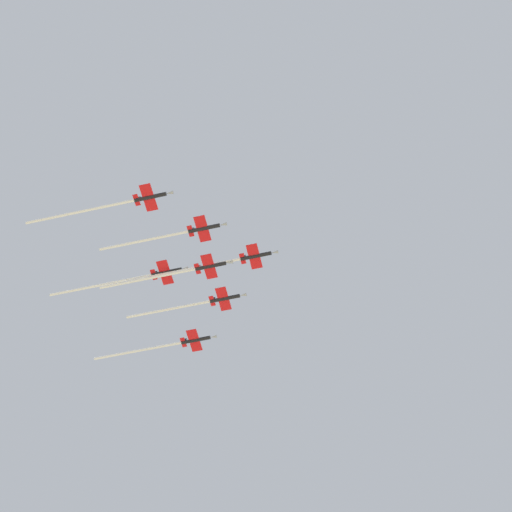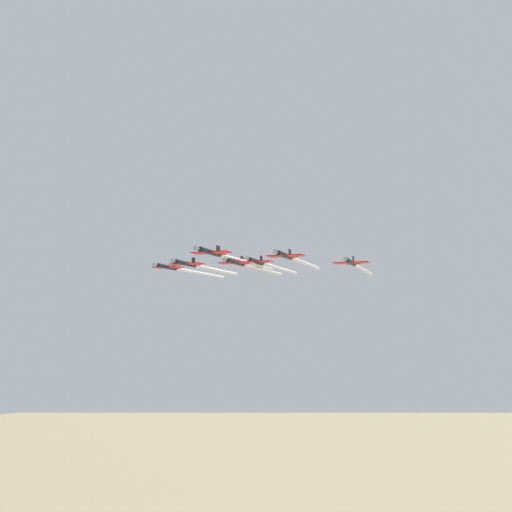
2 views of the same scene
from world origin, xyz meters
TOP-DOWN VIEW (x-y plane):
  - jet_lead at (-15.50, -4.46)m, footprint 42.33×26.33m
  - jet_port_inner at (-30.38, 1.85)m, footprint 34.68×21.70m
  - jet_starboard_inner at (-16.89, -20.61)m, footprint 34.84×21.80m
  - jet_port_outer at (-25.80, -10.69)m, footprint 37.39×23.34m
  - jet_starboard_outer at (-49.13, 5.81)m, footprint 36.60×22.87m
  - jet_center_rear at (-23.39, -39.84)m, footprint 40.00×24.92m
  - jet_port_trail at (-39.09, -18.73)m, footprint 39.76×24.77m

SIDE VIEW (x-z plane):
  - jet_port_outer at x=-25.80m, z-range 193.38..195.92m
  - jet_starboard_inner at x=-16.89m, z-range 193.43..195.97m
  - jet_starboard_outer at x=-49.13m, z-range 193.59..196.13m
  - jet_lead at x=-15.50m, z-range 194.14..196.69m
  - jet_center_rear at x=-23.39m, z-range 194.27..196.82m
  - jet_port_inner at x=-30.38m, z-range 194.38..196.93m
  - jet_port_trail at x=-39.09m, z-range 195.14..197.68m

